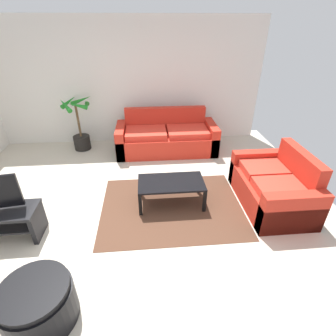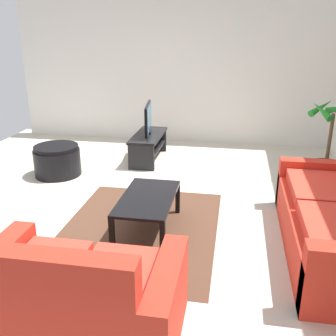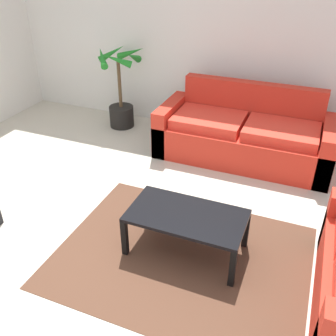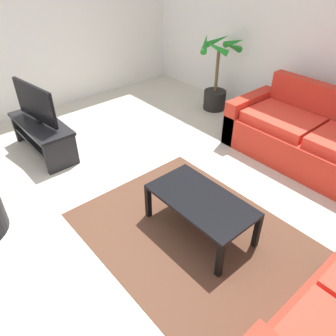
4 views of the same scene
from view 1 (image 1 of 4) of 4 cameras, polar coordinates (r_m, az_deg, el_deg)
ground_plane at (r=3.90m, az=-8.95°, el=-11.43°), size 6.60×6.60×0.00m
wall_back at (r=6.05m, az=-8.61°, el=18.27°), size 6.00×0.06×2.70m
couch_main at (r=5.69m, az=-0.33°, el=6.73°), size 2.17×0.90×0.90m
couch_loveseat at (r=4.33m, az=22.57°, el=-4.05°), size 0.90×1.44×0.90m
coffee_table at (r=3.96m, az=0.71°, el=-3.72°), size 1.02×0.56×0.41m
area_rug at (r=4.09m, az=0.82°, el=-8.58°), size 2.20×1.70×0.01m
potted_palm at (r=6.04m, az=-19.12°, el=8.28°), size 0.69×0.71×1.20m
ottoman at (r=3.01m, az=-27.08°, el=-25.53°), size 0.69×0.69×0.46m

